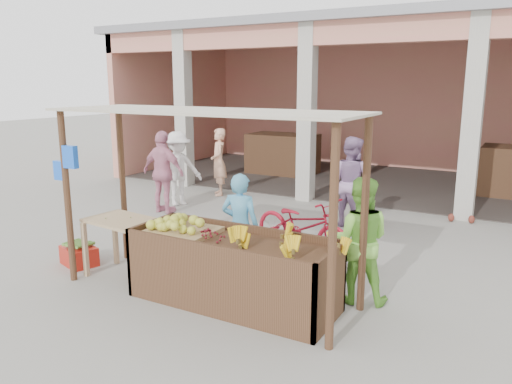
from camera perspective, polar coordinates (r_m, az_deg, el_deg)
The scene contains 19 objects.
ground at distance 6.68m, azimuth -6.35°, elevation -11.59°, with size 60.00×60.00×0.00m, color gray.
market_building at distance 14.31m, azimuth 15.24°, elevation 11.94°, with size 14.40×6.40×4.20m.
fruit_stall at distance 6.27m, azimuth -2.66°, elevation -9.22°, with size 2.60×0.95×0.80m, color #543321.
stall_awning at distance 6.21m, azimuth -6.58°, elevation 5.56°, with size 4.09×1.35×2.39m.
banana_heap at distance 5.79m, azimuth 3.51°, elevation -5.72°, with size 1.22×0.66×0.22m, color yellow, non-canonical shape.
melon_tray at distance 6.50m, azimuth -8.40°, elevation -3.87°, with size 0.83×0.72×0.22m.
berry_heap at distance 6.24m, azimuth -5.48°, elevation -4.72°, with size 0.48×0.39×0.15m, color maroon.
side_table at distance 7.28m, azimuth -14.93°, elevation -4.10°, with size 1.10×0.80×0.83m.
papaya_pile at distance 7.22m, azimuth -15.03°, elevation -2.33°, with size 0.65×0.37×0.19m, color #54912F, non-canonical shape.
red_crate at distance 8.08m, azimuth -19.56°, elevation -6.87°, with size 0.55×0.39×0.28m, color #AD1D12.
plantain_bundle at distance 8.02m, azimuth -19.65°, elevation -5.63°, with size 0.41×0.29×0.08m, color #568831, non-canonical shape.
produce_sacks at distance 10.70m, azimuth 22.58°, elevation -1.48°, with size 0.84×0.78×0.63m.
vendor_blue at distance 6.94m, azimuth -1.83°, elevation -3.54°, with size 0.60×0.44×1.60m, color #54A8D4.
vendor_green at distance 6.32m, azimuth 11.72°, elevation -5.04°, with size 0.81×0.47×1.68m, color #7AC742.
motorcycle at distance 7.91m, azimuth 5.33°, elevation -3.78°, with size 1.95×0.67×1.02m, color maroon.
shopper_a at distance 11.26m, azimuth -8.92°, elevation 2.98°, with size 1.15×0.57×1.79m, color white.
shopper_b at distance 10.64m, azimuth -10.55°, elevation 2.54°, with size 1.09×0.58×1.85m, color pink.
shopper_e at distance 12.19m, azimuth -4.28°, elevation 3.59°, with size 0.63×0.48×1.70m, color #F7B28C.
shopper_f at distance 9.63m, azimuth 10.77°, elevation 1.62°, with size 0.92×0.53×1.89m, color #96729D.
Camera 1 is at (3.59, -4.94, 2.71)m, focal length 35.00 mm.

